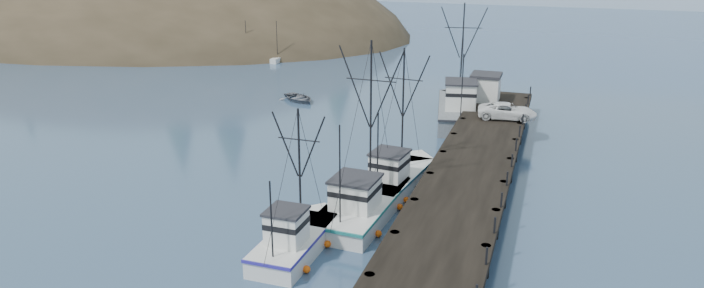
% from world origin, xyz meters
% --- Properties ---
extents(ground, '(400.00, 400.00, 0.00)m').
position_xyz_m(ground, '(0.00, 0.00, 0.00)').
color(ground, navy).
rests_on(ground, ground).
extents(pier, '(6.00, 44.00, 2.00)m').
position_xyz_m(pier, '(14.00, 16.00, 1.69)').
color(pier, black).
rests_on(pier, ground).
extents(headland, '(134.80, 78.00, 51.00)m').
position_xyz_m(headland, '(-74.95, 78.61, -4.55)').
color(headland, '#382D1E').
rests_on(headland, ground).
extents(moored_sailboats, '(23.60, 13.61, 6.35)m').
position_xyz_m(moored_sailboats, '(-33.55, 53.50, 0.33)').
color(moored_sailboats, silver).
rests_on(moored_sailboats, ground).
extents(trawler_near, '(4.57, 12.13, 12.15)m').
position_xyz_m(trawler_near, '(7.71, 6.94, 0.82)').
color(trawler_near, silver).
rests_on(trawler_near, ground).
extents(trawler_mid, '(3.09, 8.83, 9.13)m').
position_xyz_m(trawler_mid, '(5.42, 0.45, 0.82)').
color(trawler_mid, silver).
rests_on(trawler_mid, ground).
extents(trawler_far, '(4.49, 10.56, 10.84)m').
position_xyz_m(trawler_far, '(8.56, 12.41, 0.82)').
color(trawler_far, silver).
rests_on(trawler_far, ground).
extents(work_vessel, '(6.36, 14.46, 12.20)m').
position_xyz_m(work_vessel, '(10.13, 32.12, 1.23)').
color(work_vessel, slate).
rests_on(work_vessel, ground).
extents(pier_shed, '(3.00, 3.20, 2.80)m').
position_xyz_m(pier_shed, '(12.50, 33.48, 3.42)').
color(pier_shed, silver).
rests_on(pier_shed, pier).
extents(pickup_truck, '(5.57, 2.94, 1.49)m').
position_xyz_m(pickup_truck, '(15.32, 27.11, 2.75)').
color(pickup_truck, white).
rests_on(pickup_truck, pier).
extents(motorboat, '(6.01, 5.74, 1.01)m').
position_xyz_m(motorboat, '(-8.78, 34.27, 0.00)').
color(motorboat, slate).
rests_on(motorboat, ground).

